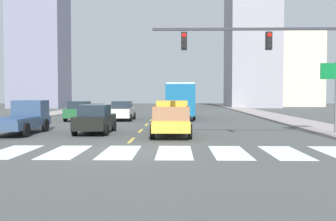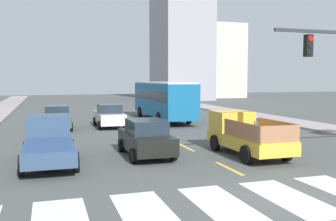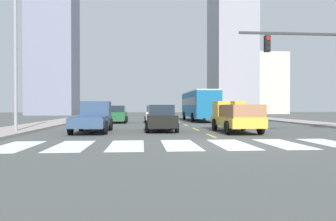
# 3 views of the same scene
# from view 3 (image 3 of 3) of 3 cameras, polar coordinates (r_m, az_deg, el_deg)

# --- Properties ---
(ground_plane) EXTENTS (160.00, 160.00, 0.00)m
(ground_plane) POSITION_cam_3_polar(r_m,az_deg,el_deg) (13.57, 11.61, -6.08)
(ground_plane) COLOR #484C4A
(sidewalk_right) EXTENTS (3.23, 110.00, 0.15)m
(sidewalk_right) POSITION_cam_3_polar(r_m,az_deg,el_deg) (34.81, 22.43, -1.88)
(sidewalk_right) COLOR gray
(sidewalk_right) RESTS_ON ground
(sidewalk_left) EXTENTS (3.23, 110.00, 0.15)m
(sidewalk_left) POSITION_cam_3_polar(r_m,az_deg,el_deg) (32.05, -19.81, -2.08)
(sidewalk_left) COLOR gray
(sidewalk_left) RESTS_ON ground
(crosswalk_stripe_0) EXTENTS (1.41, 3.79, 0.01)m
(crosswalk_stripe_0) POSITION_cam_3_polar(r_m,az_deg,el_deg) (13.97, -26.20, -5.92)
(crosswalk_stripe_0) COLOR silver
(crosswalk_stripe_0) RESTS_ON ground
(crosswalk_stripe_1) EXTENTS (1.41, 3.79, 0.01)m
(crosswalk_stripe_1) POSITION_cam_3_polar(r_m,az_deg,el_deg) (13.33, -17.22, -6.19)
(crosswalk_stripe_1) COLOR silver
(crosswalk_stripe_1) RESTS_ON ground
(crosswalk_stripe_2) EXTENTS (1.41, 3.79, 0.01)m
(crosswalk_stripe_2) POSITION_cam_3_polar(r_m,az_deg,el_deg) (13.04, -7.59, -6.33)
(crosswalk_stripe_2) COLOR silver
(crosswalk_stripe_2) RESTS_ON ground
(crosswalk_stripe_3) EXTENTS (1.41, 3.79, 0.01)m
(crosswalk_stripe_3) POSITION_cam_3_polar(r_m,az_deg,el_deg) (13.12, 2.21, -6.28)
(crosswalk_stripe_3) COLOR silver
(crosswalk_stripe_3) RESTS_ON ground
(crosswalk_stripe_4) EXTENTS (1.41, 3.79, 0.01)m
(crosswalk_stripe_4) POSITION_cam_3_polar(r_m,az_deg,el_deg) (13.57, 11.61, -6.06)
(crosswalk_stripe_4) COLOR silver
(crosswalk_stripe_4) RESTS_ON ground
(crosswalk_stripe_5) EXTENTS (1.41, 3.79, 0.01)m
(crosswalk_stripe_5) POSITION_cam_3_polar(r_m,az_deg,el_deg) (14.35, 20.19, -5.72)
(crosswalk_stripe_5) COLOR silver
(crosswalk_stripe_5) RESTS_ON ground
(crosswalk_stripe_6) EXTENTS (1.41, 3.79, 0.01)m
(crosswalk_stripe_6) POSITION_cam_3_polar(r_m,az_deg,el_deg) (15.41, 27.73, -5.31)
(crosswalk_stripe_6) COLOR silver
(crosswalk_stripe_6) RESTS_ON ground
(lane_dash_0) EXTENTS (0.16, 2.40, 0.01)m
(lane_dash_0) POSITION_cam_3_polar(r_m,az_deg,el_deg) (17.42, 7.88, -4.57)
(lane_dash_0) COLOR gold
(lane_dash_0) RESTS_ON ground
(lane_dash_1) EXTENTS (0.16, 2.40, 0.01)m
(lane_dash_1) POSITION_cam_3_polar(r_m,az_deg,el_deg) (22.31, 5.06, -3.42)
(lane_dash_1) COLOR gold
(lane_dash_1) RESTS_ON ground
(lane_dash_2) EXTENTS (0.16, 2.40, 0.01)m
(lane_dash_2) POSITION_cam_3_polar(r_m,az_deg,el_deg) (27.24, 3.26, -2.68)
(lane_dash_2) COLOR gold
(lane_dash_2) RESTS_ON ground
(lane_dash_3) EXTENTS (0.16, 2.40, 0.01)m
(lane_dash_3) POSITION_cam_3_polar(r_m,az_deg,el_deg) (32.19, 2.01, -2.16)
(lane_dash_3) COLOR gold
(lane_dash_3) RESTS_ON ground
(lane_dash_4) EXTENTS (0.16, 2.40, 0.01)m
(lane_dash_4) POSITION_cam_3_polar(r_m,az_deg,el_deg) (37.15, 1.10, -1.78)
(lane_dash_4) COLOR gold
(lane_dash_4) RESTS_ON ground
(lane_dash_5) EXTENTS (0.16, 2.40, 0.01)m
(lane_dash_5) POSITION_cam_3_polar(r_m,az_deg,el_deg) (42.13, 0.40, -1.49)
(lane_dash_5) COLOR gold
(lane_dash_5) RESTS_ON ground
(lane_dash_6) EXTENTS (0.16, 2.40, 0.01)m
(lane_dash_6) POSITION_cam_3_polar(r_m,az_deg,el_deg) (47.11, -0.15, -1.27)
(lane_dash_6) COLOR gold
(lane_dash_6) RESTS_ON ground
(lane_dash_7) EXTENTS (0.16, 2.40, 0.01)m
(lane_dash_7) POSITION_cam_3_polar(r_m,az_deg,el_deg) (52.09, -0.60, -1.08)
(lane_dash_7) COLOR gold
(lane_dash_7) RESTS_ON ground
(pickup_stakebed) EXTENTS (2.18, 5.20, 1.96)m
(pickup_stakebed) POSITION_cam_3_polar(r_m,az_deg,el_deg) (20.27, 11.93, -1.19)
(pickup_stakebed) COLOR gold
(pickup_stakebed) RESTS_ON ground
(pickup_dark) EXTENTS (2.18, 5.20, 1.96)m
(pickup_dark) POSITION_cam_3_polar(r_m,az_deg,el_deg) (20.42, -13.44, -1.23)
(pickup_dark) COLOR #314766
(pickup_dark) RESTS_ON ground
(city_bus) EXTENTS (2.72, 10.80, 3.32)m
(city_bus) POSITION_cam_3_polar(r_m,az_deg,el_deg) (35.27, 5.71, 1.25)
(city_bus) COLOR #155C8C
(city_bus) RESTS_ON ground
(sedan_near_left) EXTENTS (2.02, 4.40, 1.72)m
(sedan_near_left) POSITION_cam_3_polar(r_m,az_deg,el_deg) (31.56, -2.46, -0.66)
(sedan_near_left) COLOR silver
(sedan_near_left) RESTS_ON ground
(sedan_mid) EXTENTS (2.02, 4.40, 1.72)m
(sedan_mid) POSITION_cam_3_polar(r_m,az_deg,el_deg) (20.36, -1.31, -1.39)
(sedan_mid) COLOR black
(sedan_mid) RESTS_ON ground
(sedan_near_right) EXTENTS (2.02, 4.40, 1.72)m
(sedan_near_right) POSITION_cam_3_polar(r_m,az_deg,el_deg) (31.39, -9.32, -0.68)
(sedan_near_right) COLOR #225B31
(sedan_near_right) RESTS_ON ground
(streetlight_left) EXTENTS (2.20, 0.28, 9.00)m
(streetlight_left) POSITION_cam_3_polar(r_m,az_deg,el_deg) (21.26, -25.68, 9.75)
(streetlight_left) COLOR gray
(streetlight_left) RESTS_ON ground
(block_mid_left) EXTENTS (9.61, 10.39, 14.08)m
(block_mid_left) POSITION_cam_3_polar(r_m,az_deg,el_deg) (78.66, 16.53, 4.61)
(block_mid_left) COLOR beige
(block_mid_left) RESTS_ON ground
(block_mid_right) EXTENTS (8.69, 8.08, 26.10)m
(block_mid_right) POSITION_cam_3_polar(r_m,az_deg,el_deg) (66.22, -20.22, 10.59)
(block_mid_right) COLOR gray
(block_mid_right) RESTS_ON ground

